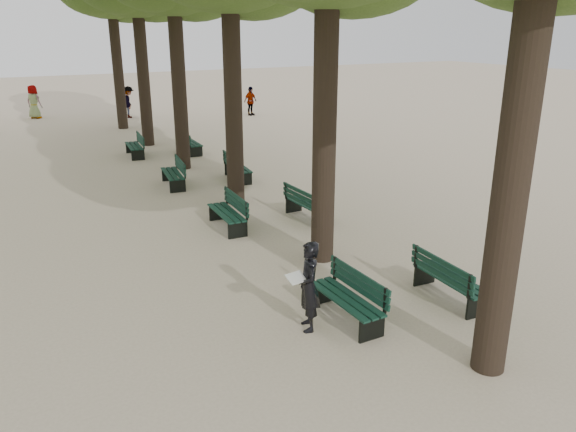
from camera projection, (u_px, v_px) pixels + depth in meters
name	position (u px, v px, depth m)	size (l,w,h in m)	color
ground	(339.00, 333.00, 9.92)	(120.00, 120.00, 0.00)	beige
bench_left_0	(346.00, 307.00, 10.28)	(0.59, 1.81, 0.92)	black
bench_left_1	(227.00, 219.00, 14.97)	(0.67, 1.83, 0.92)	black
bench_left_2	(173.00, 179.00, 18.91)	(0.80, 1.86, 0.92)	black
bench_left_3	(135.00, 150.00, 23.25)	(0.73, 1.84, 0.92)	black
bench_right_0	(450.00, 287.00, 11.06)	(0.67, 1.83, 0.92)	black
bench_right_1	(308.00, 210.00, 15.67)	(0.61, 1.81, 0.92)	black
bench_right_2	(238.00, 172.00, 19.72)	(0.78, 1.85, 0.92)	black
bench_right_3	(191.00, 147.00, 23.86)	(0.66, 1.83, 0.92)	black
man_with_map	(309.00, 286.00, 9.83)	(0.70, 0.73, 1.66)	black
pedestrian_c	(250.00, 101.00, 33.78)	(1.00, 0.34, 1.71)	#262628
pedestrian_b	(129.00, 102.00, 32.91)	(1.17, 0.36, 1.82)	#262628
pedestrian_d	(34.00, 102.00, 32.63)	(0.94, 0.38, 1.92)	#262628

